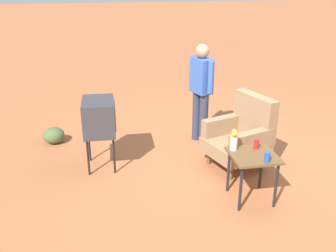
% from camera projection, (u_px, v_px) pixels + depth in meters
% --- Properties ---
extents(ground_plane, '(60.00, 60.00, 0.00)m').
position_uv_depth(ground_plane, '(234.00, 160.00, 5.89)').
color(ground_plane, '#A05B38').
extents(armchair, '(0.97, 0.98, 1.06)m').
position_uv_depth(armchair, '(242.00, 135.00, 5.53)').
color(armchair, brown).
rests_on(armchair, ground).
extents(side_table, '(0.56, 0.56, 0.63)m').
position_uv_depth(side_table, '(253.00, 161.00, 4.70)').
color(side_table, black).
rests_on(side_table, ground).
extents(tv_on_stand, '(0.61, 0.46, 1.03)m').
position_uv_depth(tv_on_stand, '(99.00, 117.00, 5.39)').
color(tv_on_stand, black).
rests_on(tv_on_stand, ground).
extents(person_standing, '(0.54, 0.33, 1.64)m').
position_uv_depth(person_standing, '(201.00, 88.00, 6.18)').
color(person_standing, '#2D3347').
rests_on(person_standing, ground).
extents(soda_can_red, '(0.07, 0.07, 0.12)m').
position_uv_depth(soda_can_red, '(256.00, 144.00, 4.80)').
color(soda_can_red, red).
rests_on(soda_can_red, side_table).
extents(soda_can_blue, '(0.07, 0.07, 0.12)m').
position_uv_depth(soda_can_blue, '(267.00, 157.00, 4.46)').
color(soda_can_blue, blue).
rests_on(soda_can_blue, side_table).
extents(flower_vase, '(0.15, 0.10, 0.27)m').
position_uv_depth(flower_vase, '(234.00, 139.00, 4.73)').
color(flower_vase, silver).
rests_on(flower_vase, side_table).
extents(shrub_mid, '(0.35, 0.35, 0.27)m').
position_uv_depth(shrub_mid, '(54.00, 135.00, 6.41)').
color(shrub_mid, '#475B33').
rests_on(shrub_mid, ground).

